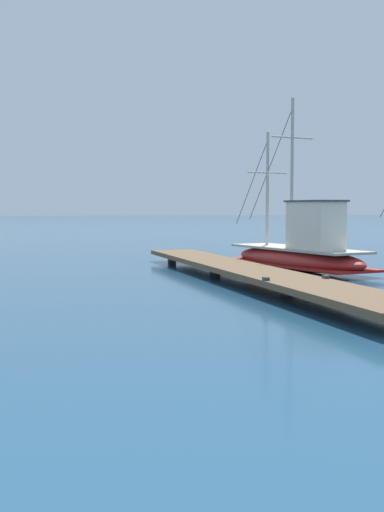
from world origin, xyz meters
The scene contains 2 objects.
floating_dock centered at (5.48, 17.75, 0.36)m, with size 3.14×17.58×0.53m.
fishing_boat_1 centered at (8.34, 20.74, 0.70)m, with size 3.67×7.47×6.03m.
Camera 1 is at (-0.03, -0.86, 2.19)m, focal length 46.33 mm.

